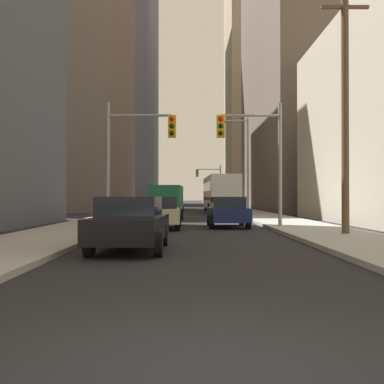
{
  "coord_description": "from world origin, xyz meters",
  "views": [
    {
      "loc": [
        -0.22,
        -3.87,
        1.51
      ],
      "look_at": [
        0.0,
        34.38,
        1.94
      ],
      "focal_mm": 42.76,
      "sensor_mm": 36.0,
      "label": 1
    }
  ],
  "objects_px": {
    "city_bus": "(220,193)",
    "sedan_beige": "(160,213)",
    "sedan_black": "(130,223)",
    "sedan_red": "(175,203)",
    "cargo_van_green": "(167,200)",
    "traffic_signal_near_right": "(253,145)",
    "traffic_signal_far_right": "(210,179)",
    "sedan_navy": "(228,212)",
    "traffic_signal_near_left": "(137,144)",
    "sedan_white": "(174,204)"
  },
  "relations": [
    {
      "from": "city_bus",
      "to": "sedan_navy",
      "type": "bearing_deg",
      "value": -92.81
    },
    {
      "from": "city_bus",
      "to": "traffic_signal_near_left",
      "type": "distance_m",
      "value": 21.59
    },
    {
      "from": "traffic_signal_far_right",
      "to": "sedan_red",
      "type": "bearing_deg",
      "value": -112.35
    },
    {
      "from": "traffic_signal_near_right",
      "to": "traffic_signal_near_left",
      "type": "bearing_deg",
      "value": 180.0
    },
    {
      "from": "sedan_black",
      "to": "sedan_beige",
      "type": "relative_size",
      "value": 1.0
    },
    {
      "from": "city_bus",
      "to": "traffic_signal_far_right",
      "type": "height_order",
      "value": "traffic_signal_far_right"
    },
    {
      "from": "traffic_signal_far_right",
      "to": "sedan_beige",
      "type": "bearing_deg",
      "value": -95.76
    },
    {
      "from": "cargo_van_green",
      "to": "traffic_signal_near_right",
      "type": "xyz_separation_m",
      "value": [
        4.54,
        -8.92,
        2.72
      ]
    },
    {
      "from": "sedan_navy",
      "to": "sedan_red",
      "type": "height_order",
      "value": "same"
    },
    {
      "from": "sedan_beige",
      "to": "sedan_navy",
      "type": "bearing_deg",
      "value": 19.76
    },
    {
      "from": "sedan_black",
      "to": "cargo_van_green",
      "type": "bearing_deg",
      "value": 89.58
    },
    {
      "from": "sedan_navy",
      "to": "traffic_signal_near_right",
      "type": "bearing_deg",
      "value": -46.99
    },
    {
      "from": "cargo_van_green",
      "to": "traffic_signal_near_right",
      "type": "relative_size",
      "value": 0.88
    },
    {
      "from": "sedan_red",
      "to": "traffic_signal_far_right",
      "type": "bearing_deg",
      "value": 67.65
    },
    {
      "from": "city_bus",
      "to": "traffic_signal_far_right",
      "type": "distance_m",
      "value": 21.22
    },
    {
      "from": "sedan_navy",
      "to": "traffic_signal_near_right",
      "type": "distance_m",
      "value": 3.62
    },
    {
      "from": "city_bus",
      "to": "traffic_signal_far_right",
      "type": "relative_size",
      "value": 1.93
    },
    {
      "from": "city_bus",
      "to": "sedan_black",
      "type": "height_order",
      "value": "city_bus"
    },
    {
      "from": "sedan_white",
      "to": "traffic_signal_near_right",
      "type": "relative_size",
      "value": 0.71
    },
    {
      "from": "cargo_van_green",
      "to": "sedan_black",
      "type": "height_order",
      "value": "cargo_van_green"
    },
    {
      "from": "sedan_white",
      "to": "traffic_signal_near_right",
      "type": "distance_m",
      "value": 25.18
    },
    {
      "from": "sedan_beige",
      "to": "traffic_signal_near_left",
      "type": "relative_size",
      "value": 0.71
    },
    {
      "from": "sedan_navy",
      "to": "traffic_signal_near_left",
      "type": "xyz_separation_m",
      "value": [
        -4.4,
        -1.19,
        3.25
      ]
    },
    {
      "from": "sedan_white",
      "to": "sedan_red",
      "type": "height_order",
      "value": "same"
    },
    {
      "from": "city_bus",
      "to": "sedan_beige",
      "type": "bearing_deg",
      "value": -101.61
    },
    {
      "from": "sedan_navy",
      "to": "sedan_red",
      "type": "relative_size",
      "value": 1.01
    },
    {
      "from": "cargo_van_green",
      "to": "sedan_black",
      "type": "xyz_separation_m",
      "value": [
        -0.13,
        -17.83,
        -0.52
      ]
    },
    {
      "from": "sedan_navy",
      "to": "sedan_red",
      "type": "bearing_deg",
      "value": 96.79
    },
    {
      "from": "sedan_beige",
      "to": "traffic_signal_far_right",
      "type": "height_order",
      "value": "traffic_signal_far_right"
    },
    {
      "from": "cargo_van_green",
      "to": "traffic_signal_near_left",
      "type": "xyz_separation_m",
      "value": [
        -0.96,
        -8.92,
        2.73
      ]
    },
    {
      "from": "sedan_navy",
      "to": "traffic_signal_far_right",
      "type": "distance_m",
      "value": 40.87
    },
    {
      "from": "cargo_van_green",
      "to": "sedan_navy",
      "type": "distance_m",
      "value": 8.48
    },
    {
      "from": "cargo_van_green",
      "to": "sedan_navy",
      "type": "relative_size",
      "value": 1.24
    },
    {
      "from": "sedan_black",
      "to": "traffic_signal_near_right",
      "type": "height_order",
      "value": "traffic_signal_near_right"
    },
    {
      "from": "sedan_black",
      "to": "sedan_white",
      "type": "relative_size",
      "value": 1.0
    },
    {
      "from": "traffic_signal_near_right",
      "to": "sedan_red",
      "type": "bearing_deg",
      "value": 98.54
    },
    {
      "from": "city_bus",
      "to": "cargo_van_green",
      "type": "height_order",
      "value": "city_bus"
    },
    {
      "from": "cargo_van_green",
      "to": "sedan_navy",
      "type": "height_order",
      "value": "cargo_van_green"
    },
    {
      "from": "traffic_signal_near_right",
      "to": "traffic_signal_far_right",
      "type": "height_order",
      "value": "same"
    },
    {
      "from": "sedan_beige",
      "to": "traffic_signal_near_right",
      "type": "xyz_separation_m",
      "value": [
        4.42,
        0.0,
        3.24
      ]
    },
    {
      "from": "city_bus",
      "to": "cargo_van_green",
      "type": "distance_m",
      "value": 12.69
    },
    {
      "from": "sedan_beige",
      "to": "sedan_red",
      "type": "xyz_separation_m",
      "value": [
        -0.24,
        31.04,
        0.0
      ]
    },
    {
      "from": "traffic_signal_near_left",
      "to": "traffic_signal_far_right",
      "type": "xyz_separation_m",
      "value": [
        5.31,
        41.92,
        0.01
      ]
    },
    {
      "from": "sedan_black",
      "to": "sedan_red",
      "type": "relative_size",
      "value": 1.01
    },
    {
      "from": "sedan_beige",
      "to": "traffic_signal_near_left",
      "type": "height_order",
      "value": "traffic_signal_near_left"
    },
    {
      "from": "sedan_black",
      "to": "city_bus",
      "type": "bearing_deg",
      "value": 81.33
    },
    {
      "from": "cargo_van_green",
      "to": "sedan_red",
      "type": "distance_m",
      "value": 22.12
    },
    {
      "from": "city_bus",
      "to": "traffic_signal_near_left",
      "type": "height_order",
      "value": "traffic_signal_near_left"
    },
    {
      "from": "cargo_van_green",
      "to": "traffic_signal_near_right",
      "type": "bearing_deg",
      "value": -63.02
    },
    {
      "from": "sedan_black",
      "to": "sedan_navy",
      "type": "distance_m",
      "value": 10.71
    }
  ]
}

